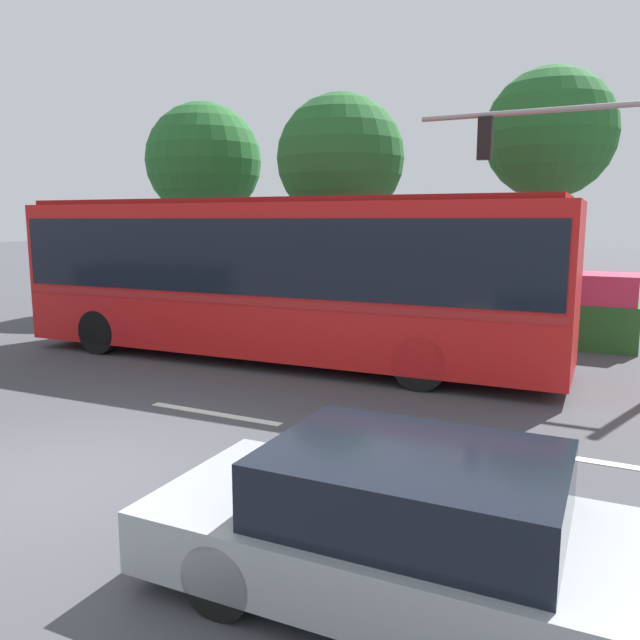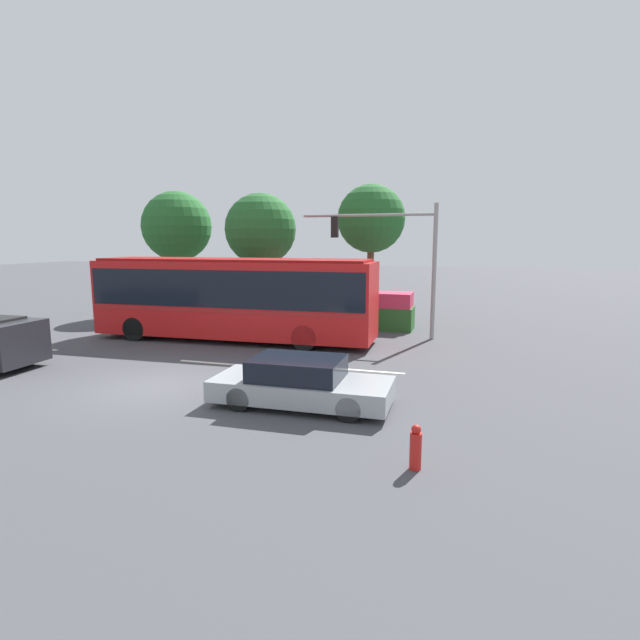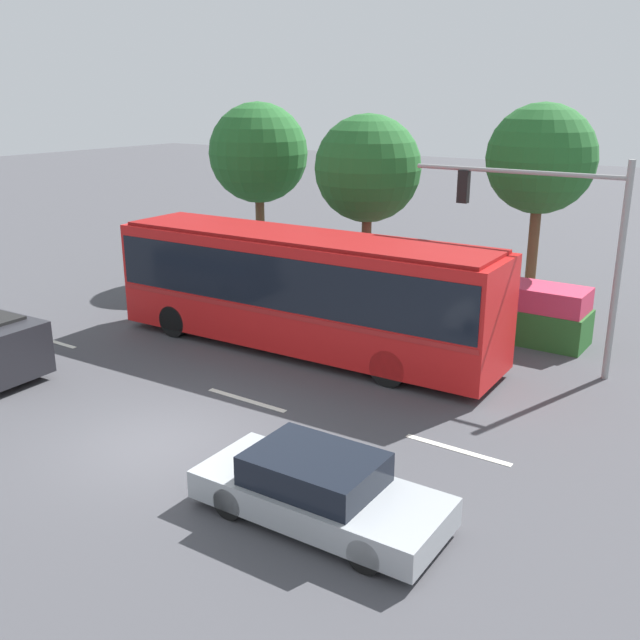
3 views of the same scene
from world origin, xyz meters
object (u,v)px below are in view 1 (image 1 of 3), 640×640
street_tree_left (204,162)px  street_tree_right (550,135)px  sedan_foreground (423,532)px  city_bus (279,270)px  street_tree_centre (340,159)px  traffic_light_pole (624,179)px

street_tree_left → street_tree_right: (11.20, 0.23, 0.28)m
street_tree_left → sedan_foreground: bearing=-48.1°
city_bus → street_tree_centre: street_tree_centre is taller
sedan_foreground → street_tree_centre: street_tree_centre is taller
street_tree_right → street_tree_centre: bearing=-168.0°
street_tree_left → street_tree_centre: bearing=-9.7°
street_tree_left → street_tree_centre: street_tree_left is taller
sedan_foreground → street_tree_right: (-0.92, 13.76, 4.66)m
city_bus → traffic_light_pole: traffic_light_pole is taller
city_bus → street_tree_right: street_tree_right is taller
traffic_light_pole → street_tree_centre: 8.12m
city_bus → sedan_foreground: 9.01m
traffic_light_pole → street_tree_left: 13.74m
sedan_foreground → street_tree_left: size_ratio=0.66×
street_tree_centre → street_tree_right: (5.60, 1.19, 0.51)m
street_tree_left → street_tree_right: size_ratio=0.99×
traffic_light_pole → street_tree_right: size_ratio=0.84×
street_tree_centre → city_bus: bearing=-78.7°
traffic_light_pole → street_tree_left: street_tree_left is taller
traffic_light_pole → sedan_foreground: bearing=83.9°
sedan_foreground → traffic_light_pole: (1.04, 9.76, 3.23)m
city_bus → street_tree_right: bearing=-125.9°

